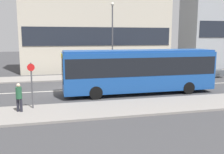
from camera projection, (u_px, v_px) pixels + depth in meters
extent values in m
plane|color=#3A3A3D|center=(66.00, 91.00, 20.76)|extent=(120.00, 120.00, 0.00)
cube|color=gray|center=(71.00, 111.00, 14.75)|extent=(44.00, 3.50, 0.13)
cube|color=gray|center=(62.00, 78.00, 26.75)|extent=(44.00, 3.50, 0.13)
cube|color=silver|center=(66.00, 91.00, 20.76)|extent=(41.80, 0.16, 0.01)
cube|color=beige|center=(97.00, 7.00, 31.80)|extent=(18.86, 4.39, 16.29)
cube|color=#1E232D|center=(100.00, 36.00, 30.25)|extent=(18.10, 0.08, 2.20)
cube|color=#194793|center=(139.00, 71.00, 19.54)|extent=(11.83, 2.54, 2.96)
cube|color=black|center=(139.00, 65.00, 19.47)|extent=(11.59, 2.57, 1.36)
cube|color=#194793|center=(140.00, 51.00, 19.29)|extent=(11.65, 2.34, 0.14)
cube|color=black|center=(62.00, 70.00, 18.13)|extent=(0.05, 2.23, 1.78)
cube|color=yellow|center=(62.00, 56.00, 17.97)|extent=(0.04, 1.78, 0.32)
cylinder|color=black|center=(96.00, 93.00, 17.79)|extent=(0.96, 0.28, 0.96)
cylinder|color=black|center=(91.00, 87.00, 20.02)|extent=(0.96, 0.28, 0.96)
cylinder|color=black|center=(188.00, 88.00, 19.48)|extent=(0.96, 0.28, 0.96)
cylinder|color=black|center=(174.00, 83.00, 21.70)|extent=(0.96, 0.28, 0.96)
cube|color=#4C5156|center=(203.00, 73.00, 27.61)|extent=(4.01, 1.68, 0.68)
cube|color=#21262B|center=(203.00, 68.00, 27.49)|extent=(2.21, 1.48, 0.51)
cylinder|color=black|center=(218.00, 75.00, 27.20)|extent=(0.60, 0.18, 0.60)
cylinder|color=black|center=(209.00, 73.00, 28.64)|extent=(0.60, 0.18, 0.60)
cylinder|color=black|center=(197.00, 76.00, 26.63)|extent=(0.60, 0.18, 0.60)
cylinder|color=black|center=(190.00, 74.00, 28.07)|extent=(0.60, 0.18, 0.60)
cylinder|color=#23232D|center=(18.00, 105.00, 14.45)|extent=(0.15, 0.15, 0.77)
cylinder|color=#23232D|center=(21.00, 105.00, 14.42)|extent=(0.15, 0.15, 0.77)
cylinder|color=#235638|center=(19.00, 93.00, 14.32)|extent=(0.34, 0.34, 0.67)
sphere|color=beige|center=(18.00, 85.00, 14.25)|extent=(0.22, 0.22, 0.22)
cylinder|color=#4C4C51|center=(32.00, 86.00, 15.00)|extent=(0.09, 0.09, 2.78)
cylinder|color=red|center=(31.00, 67.00, 14.76)|extent=(0.44, 0.03, 0.44)
cylinder|color=#4C4C51|center=(112.00, 42.00, 26.18)|extent=(0.14, 0.14, 7.51)
sphere|color=silver|center=(112.00, 4.00, 25.56)|extent=(0.36, 0.36, 0.36)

